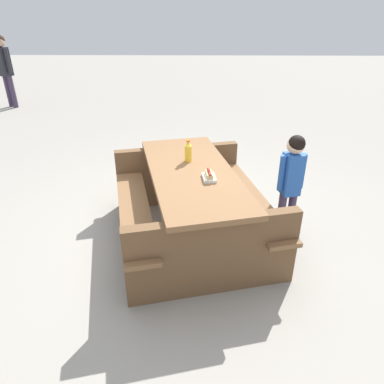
{
  "coord_description": "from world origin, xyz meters",
  "views": [
    {
      "loc": [
        3.01,
        0.05,
        2.11
      ],
      "look_at": [
        0.0,
        0.0,
        0.52
      ],
      "focal_mm": 33.19,
      "sensor_mm": 36.0,
      "label": 1
    }
  ],
  "objects_px": {
    "child_in_coat": "(292,175)",
    "bystander_adult": "(4,62)",
    "soda_bottle": "(188,152)",
    "picnic_table": "(192,199)",
    "hotdog_tray": "(209,176)"
  },
  "relations": [
    {
      "from": "picnic_table",
      "to": "bystander_adult",
      "type": "height_order",
      "value": "bystander_adult"
    },
    {
      "from": "hotdog_tray",
      "to": "bystander_adult",
      "type": "height_order",
      "value": "bystander_adult"
    },
    {
      "from": "picnic_table",
      "to": "child_in_coat",
      "type": "relative_size",
      "value": 1.91
    },
    {
      "from": "hotdog_tray",
      "to": "bystander_adult",
      "type": "bearing_deg",
      "value": -140.74
    },
    {
      "from": "picnic_table",
      "to": "child_in_coat",
      "type": "xyz_separation_m",
      "value": [
        -0.05,
        0.94,
        0.25
      ]
    },
    {
      "from": "child_in_coat",
      "to": "hotdog_tray",
      "type": "bearing_deg",
      "value": -73.68
    },
    {
      "from": "hotdog_tray",
      "to": "child_in_coat",
      "type": "height_order",
      "value": "child_in_coat"
    },
    {
      "from": "soda_bottle",
      "to": "child_in_coat",
      "type": "xyz_separation_m",
      "value": [
        0.18,
        0.98,
        -0.16
      ]
    },
    {
      "from": "soda_bottle",
      "to": "picnic_table",
      "type": "bearing_deg",
      "value": 10.2
    },
    {
      "from": "soda_bottle",
      "to": "bystander_adult",
      "type": "distance_m",
      "value": 6.55
    },
    {
      "from": "bystander_adult",
      "to": "child_in_coat",
      "type": "bearing_deg",
      "value": 45.18
    },
    {
      "from": "hotdog_tray",
      "to": "child_in_coat",
      "type": "relative_size",
      "value": 0.18
    },
    {
      "from": "picnic_table",
      "to": "bystander_adult",
      "type": "xyz_separation_m",
      "value": [
        -5.23,
        -4.27,
        0.55
      ]
    },
    {
      "from": "child_in_coat",
      "to": "bystander_adult",
      "type": "bearing_deg",
      "value": -134.82
    },
    {
      "from": "hotdog_tray",
      "to": "child_in_coat",
      "type": "xyz_separation_m",
      "value": [
        -0.23,
        0.79,
        -0.09
      ]
    }
  ]
}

